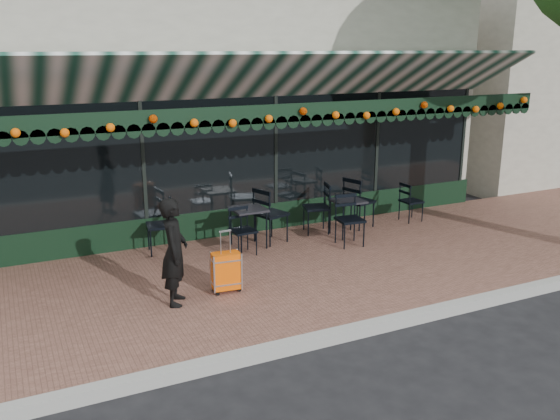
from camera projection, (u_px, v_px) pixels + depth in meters
name	position (u px, v px, depth m)	size (l,w,h in m)	color
ground	(311.00, 343.00, 7.09)	(80.00, 80.00, 0.00)	black
sidewalk	(247.00, 280.00, 8.81)	(18.00, 4.00, 0.15)	brown
curb	(315.00, 341.00, 7.00)	(18.00, 0.16, 0.15)	#9E9E99
restaurant_building	(146.00, 100.00, 13.30)	(12.00, 9.60, 4.50)	gray
neighbor_building_right	(551.00, 81.00, 18.84)	(12.00, 8.00, 4.80)	#BAB5A4
woman	(174.00, 252.00, 7.68)	(0.52, 0.34, 1.43)	black
suitcase	(226.00, 272.00, 8.15)	(0.41, 0.25, 0.88)	#FC5C07
cafe_table_a	(348.00, 203.00, 10.54)	(0.53, 0.53, 0.66)	black
cafe_table_b	(248.00, 212.00, 9.92)	(0.55, 0.55, 0.68)	black
chair_a_left	(316.00, 208.00, 10.74)	(0.46, 0.46, 0.92)	black
chair_a_right	(359.00, 202.00, 11.07)	(0.49, 0.49, 0.97)	black
chair_a_front	(350.00, 220.00, 10.05)	(0.44, 0.44, 0.88)	black
chair_a_extra	(411.00, 202.00, 11.49)	(0.38, 0.38, 0.77)	black
chair_b_left	(160.00, 226.00, 9.68)	(0.45, 0.45, 0.91)	black
chair_b_right	(271.00, 214.00, 10.21)	(0.49, 0.49, 0.98)	black
chair_b_front	(243.00, 231.00, 9.61)	(0.39, 0.39, 0.79)	black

